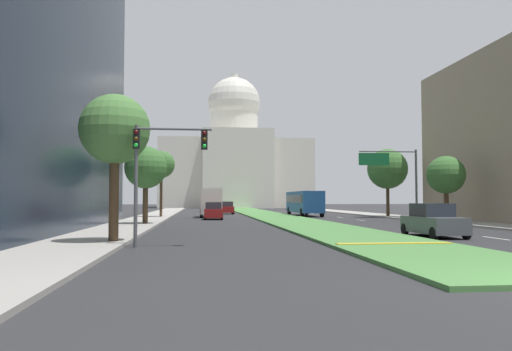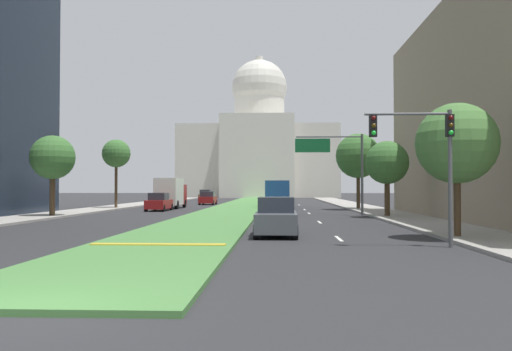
{
  "view_description": "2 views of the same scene",
  "coord_description": "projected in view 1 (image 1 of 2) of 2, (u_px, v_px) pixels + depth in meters",
  "views": [
    {
      "loc": [
        -8.18,
        -10.39,
        2.04
      ],
      "look_at": [
        -1.24,
        51.93,
        5.01
      ],
      "focal_mm": 34.9,
      "sensor_mm": 36.0,
      "label": 1
    },
    {
      "loc": [
        4.42,
        -8.83,
        2.27
      ],
      "look_at": [
        1.5,
        59.05,
        3.8
      ],
      "focal_mm": 36.11,
      "sensor_mm": 36.0,
      "label": 2
    }
  ],
  "objects": [
    {
      "name": "ground_plane",
      "position": [
        262.0,
        214.0,
        67.03
      ],
      "size": [
        260.0,
        260.0,
        0.0
      ],
      "primitive_type": "plane",
      "color": "#2B2B2D"
    },
    {
      "name": "grass_median",
      "position": [
        267.0,
        215.0,
        61.44
      ],
      "size": [
        5.55,
        101.36,
        0.14
      ],
      "primitive_type": "cube",
      "color": "#4C8442",
      "rests_on": "ground_plane"
    },
    {
      "name": "median_curb_nose",
      "position": [
        394.0,
        243.0,
        21.08
      ],
      "size": [
        5.0,
        0.5,
        0.04
      ],
      "primitive_type": "cube",
      "color": "gold",
      "rests_on": "grass_median"
    },
    {
      "name": "lane_dashes_right",
      "position": [
        364.0,
        221.0,
        46.63
      ],
      "size": [
        0.16,
        45.39,
        0.01
      ],
      "color": "silver",
      "rests_on": "ground_plane"
    },
    {
      "name": "sidewalk_left",
      "position": [
        152.0,
        217.0,
        54.37
      ],
      "size": [
        4.0,
        101.36,
        0.15
      ],
      "primitive_type": "cube",
      "color": "#9E9991",
      "rests_on": "ground_plane"
    },
    {
      "name": "sidewalk_right",
      "position": [
        389.0,
        216.0,
        57.33
      ],
      "size": [
        4.0,
        101.36,
        0.15
      ],
      "primitive_type": "cube",
      "color": "#9E9991",
      "rests_on": "ground_plane"
    },
    {
      "name": "capitol_building",
      "position": [
        234.0,
        163.0,
        122.6
      ],
      "size": [
        35.46,
        28.37,
        33.27
      ],
      "color": "silver",
      "rests_on": "ground_plane"
    },
    {
      "name": "traffic_light_near_left",
      "position": [
        156.0,
        158.0,
        21.22
      ],
      "size": [
        3.34,
        0.35,
        5.2
      ],
      "color": "#515456",
      "rests_on": "ground_plane"
    },
    {
      "name": "overhead_guide_sign",
      "position": [
        395.0,
        170.0,
        44.52
      ],
      "size": [
        5.44,
        0.2,
        6.5
      ],
      "color": "#515456",
      "rests_on": "ground_plane"
    },
    {
      "name": "street_tree_left_near",
      "position": [
        115.0,
        131.0,
        22.59
      ],
      "size": [
        3.19,
        3.19,
        6.81
      ],
      "color": "#4C3823",
      "rests_on": "ground_plane"
    },
    {
      "name": "street_tree_left_mid",
      "position": [
        146.0,
        168.0,
        38.67
      ],
      "size": [
        3.29,
        3.29,
        6.15
      ],
      "color": "#4C3823",
      "rests_on": "ground_plane"
    },
    {
      "name": "street_tree_right_mid",
      "position": [
        446.0,
        175.0,
        42.16
      ],
      "size": [
        3.21,
        3.21,
        5.7
      ],
      "color": "#4C3823",
      "rests_on": "ground_plane"
    },
    {
      "name": "street_tree_left_far",
      "position": [
        161.0,
        165.0,
        53.64
      ],
      "size": [
        2.92,
        2.92,
        7.23
      ],
      "color": "#4C3823",
      "rests_on": "ground_plane"
    },
    {
      "name": "street_tree_right_far",
      "position": [
        387.0,
        169.0,
        55.02
      ],
      "size": [
        4.44,
        4.44,
        7.6
      ],
      "color": "#4C3823",
      "rests_on": "ground_plane"
    },
    {
      "name": "sedan_lead_stopped",
      "position": [
        433.0,
        221.0,
        26.86
      ],
      "size": [
        1.97,
        4.54,
        1.8
      ],
      "color": "#4C5156",
      "rests_on": "ground_plane"
    },
    {
      "name": "sedan_midblock",
      "position": [
        213.0,
        211.0,
        49.75
      ],
      "size": [
        1.92,
        4.14,
        1.73
      ],
      "color": "maroon",
      "rests_on": "ground_plane"
    },
    {
      "name": "sedan_distant",
      "position": [
        227.0,
        208.0,
        67.69
      ],
      "size": [
        1.97,
        4.12,
        1.7
      ],
      "color": "maroon",
      "rests_on": "ground_plane"
    },
    {
      "name": "sedan_far_horizon",
      "position": [
        207.0,
        206.0,
        82.54
      ],
      "size": [
        1.96,
        4.37,
        1.86
      ],
      "color": "brown",
      "rests_on": "ground_plane"
    },
    {
      "name": "box_truck_delivery",
      "position": [
        211.0,
        202.0,
        55.67
      ],
      "size": [
        2.4,
        6.4,
        3.2
      ],
      "color": "maroon",
      "rests_on": "ground_plane"
    },
    {
      "name": "city_bus",
      "position": [
        304.0,
        201.0,
        60.43
      ],
      "size": [
        2.62,
        11.0,
        2.95
      ],
      "color": "#1E4C8C",
      "rests_on": "ground_plane"
    }
  ]
}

